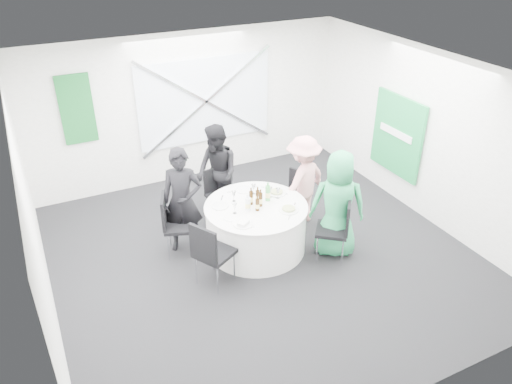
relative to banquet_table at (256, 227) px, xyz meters
name	(u,v)px	position (x,y,z in m)	size (l,w,h in m)	color
floor	(262,254)	(0.00, -0.20, -0.38)	(6.00, 6.00, 0.00)	black
ceiling	(263,75)	(0.00, -0.20, 2.42)	(6.00, 6.00, 0.00)	white
wall_back	(190,108)	(0.00, 2.80, 1.02)	(6.00, 6.00, 0.00)	silver
wall_front	(408,306)	(0.00, -3.20, 1.02)	(6.00, 6.00, 0.00)	silver
wall_left	(33,225)	(-3.00, -0.20, 1.02)	(6.00, 6.00, 0.00)	silver
wall_right	(426,136)	(3.00, -0.20, 1.02)	(6.00, 6.00, 0.00)	silver
window_panel	(205,101)	(0.30, 2.76, 1.12)	(2.60, 0.03, 1.60)	silver
window_brace_a	(206,101)	(0.30, 2.72, 1.12)	(0.05, 0.05, 3.16)	silver
window_brace_b	(206,101)	(0.30, 2.72, 1.12)	(0.05, 0.05, 3.16)	silver
green_banner	(77,109)	(-2.00, 2.75, 1.32)	(0.55, 0.04, 1.20)	#125A21
green_sign	(397,135)	(2.94, 0.40, 0.82)	(0.05, 1.20, 1.40)	#198C42
banquet_table	(256,227)	(0.00, 0.00, 0.00)	(1.56, 1.56, 0.76)	silver
chair_back	(218,190)	(-0.17, 1.12, 0.13)	(0.45, 0.46, 0.88)	black
chair_back_left	(173,220)	(-1.16, 0.43, 0.21)	(0.59, 0.58, 1.00)	black
chair_back_right	(295,191)	(1.00, 0.55, 0.11)	(0.52, 0.52, 0.84)	black
chair_front_right	(339,225)	(0.97, -0.77, 0.21)	(0.64, 0.64, 1.00)	black
chair_front_left	(210,250)	(-0.96, -0.54, 0.23)	(0.64, 0.64, 1.03)	black
person_man_back_left	(182,201)	(-0.98, 0.49, 0.46)	(0.61, 0.40, 1.68)	black
person_man_back	(217,173)	(-0.15, 1.16, 0.44)	(0.80, 0.44, 1.64)	black
person_woman_pink	(303,181)	(1.03, 0.37, 0.39)	(0.99, 0.46, 1.54)	pink
person_woman_green	(338,205)	(1.04, -0.61, 0.46)	(0.82, 0.53, 1.68)	#29985B
plate_back	(244,190)	(0.05, 0.52, 0.39)	(0.27, 0.27, 0.01)	silver
plate_back_left	(220,206)	(-0.49, 0.23, 0.39)	(0.25, 0.25, 0.01)	silver
plate_back_right	(276,192)	(0.46, 0.21, 0.40)	(0.30, 0.30, 0.04)	silver
plate_front_right	(289,209)	(0.38, -0.32, 0.40)	(0.30, 0.30, 0.04)	silver
plate_front_left	(243,224)	(-0.38, -0.37, 0.39)	(0.28, 0.28, 0.01)	silver
napkin	(243,223)	(-0.39, -0.39, 0.42)	(0.17, 0.11, 0.05)	silver
beer_bottle_a	(251,198)	(-0.04, 0.08, 0.49)	(0.06, 0.06, 0.28)	#3D230B
beer_bottle_b	(258,196)	(0.07, 0.09, 0.48)	(0.06, 0.06, 0.26)	#3D230B
beer_bottle_c	(261,200)	(0.06, -0.03, 0.49)	(0.06, 0.06, 0.28)	#3D230B
beer_bottle_d	(257,205)	(-0.04, -0.12, 0.47)	(0.06, 0.06, 0.25)	#3D230B
green_water_bottle	(268,193)	(0.24, 0.07, 0.50)	(0.08, 0.08, 0.30)	green
clear_water_bottle	(248,204)	(-0.16, -0.05, 0.48)	(0.08, 0.08, 0.27)	white
wine_glass_a	(235,206)	(-0.37, -0.05, 0.50)	(0.07, 0.07, 0.17)	white
wine_glass_b	(270,190)	(0.31, 0.15, 0.50)	(0.07, 0.07, 0.17)	white
wine_glass_c	(234,194)	(-0.24, 0.28, 0.50)	(0.07, 0.07, 0.17)	white
wine_glass_d	(254,187)	(0.13, 0.35, 0.50)	(0.07, 0.07, 0.17)	white
wine_glass_e	(278,191)	(0.41, 0.07, 0.50)	(0.07, 0.07, 0.17)	white
fork_a	(228,221)	(-0.54, -0.20, 0.38)	(0.01, 0.15, 0.01)	silver
knife_a	(250,227)	(-0.33, -0.47, 0.38)	(0.01, 0.15, 0.01)	silver
fork_b	(253,187)	(0.21, 0.54, 0.38)	(0.01, 0.15, 0.01)	silver
knife_b	(232,192)	(-0.15, 0.56, 0.38)	(0.01, 0.15, 0.01)	silver
fork_c	(283,193)	(0.55, 0.16, 0.38)	(0.01, 0.15, 0.01)	silver
knife_c	(265,188)	(0.37, 0.44, 0.38)	(0.01, 0.15, 0.01)	silver
fork_d	(289,217)	(0.29, -0.50, 0.38)	(0.01, 0.15, 0.01)	silver
knife_d	(294,205)	(0.53, -0.24, 0.38)	(0.01, 0.15, 0.01)	silver
fork_e	(222,198)	(-0.36, 0.45, 0.38)	(0.01, 0.15, 0.01)	silver
knife_e	(218,209)	(-0.55, 0.18, 0.38)	(0.01, 0.15, 0.01)	silver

